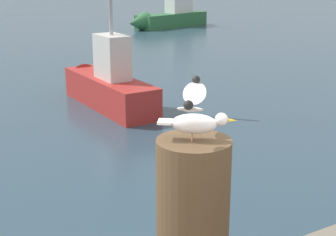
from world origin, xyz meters
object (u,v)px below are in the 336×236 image
object	(u,v)px
seagull	(195,115)
boat_green	(167,17)
mooring_post	(193,230)
boat_red	(104,84)

from	to	relation	value
seagull	boat_green	size ratio (longest dim) A/B	0.09
mooring_post	boat_green	world-z (taller)	boat_green
seagull	boat_green	bearing A→B (deg)	59.46
seagull	mooring_post	bearing A→B (deg)	142.20
boat_red	mooring_post	bearing A→B (deg)	-111.01
boat_red	seagull	bearing A→B (deg)	-110.99
mooring_post	boat_green	xyz separation A→B (m)	(12.41, 21.03, -1.24)
seagull	boat_green	xyz separation A→B (m)	(12.41, 21.03, -1.86)
boat_green	boat_red	distance (m)	15.44
seagull	boat_green	distance (m)	24.49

